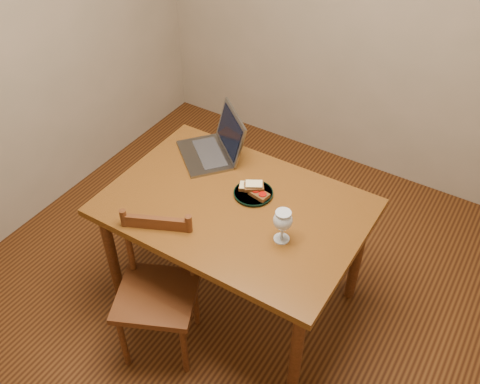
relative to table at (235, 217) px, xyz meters
The scene contains 9 objects.
floor 0.67m from the table, ahead, with size 3.20×3.20×0.02m, color black.
table is the anchor object (origin of this frame).
chair 0.53m from the table, 111.46° to the right, with size 0.51×0.50×0.42m.
plate 0.15m from the table, 70.39° to the left, with size 0.21×0.21×0.02m, color black.
sandwich_cheese 0.17m from the table, 86.94° to the left, with size 0.10×0.06×0.03m, color #381E0C, non-canonical shape.
sandwich_tomato 0.18m from the table, 52.69° to the left, with size 0.10×0.06×0.03m, color #381E0C, non-canonical shape.
sandwich_top 0.19m from the table, 71.13° to the left, with size 0.10×0.06×0.03m, color #381E0C, non-canonical shape.
milk_glass 0.37m from the table, 15.42° to the right, with size 0.09×0.09×0.18m, color white, non-canonical shape.
laptop 0.46m from the table, 135.60° to the left, with size 0.47×0.46×0.25m.
Camera 1 is at (1.03, -1.68, 2.57)m, focal length 40.00 mm.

